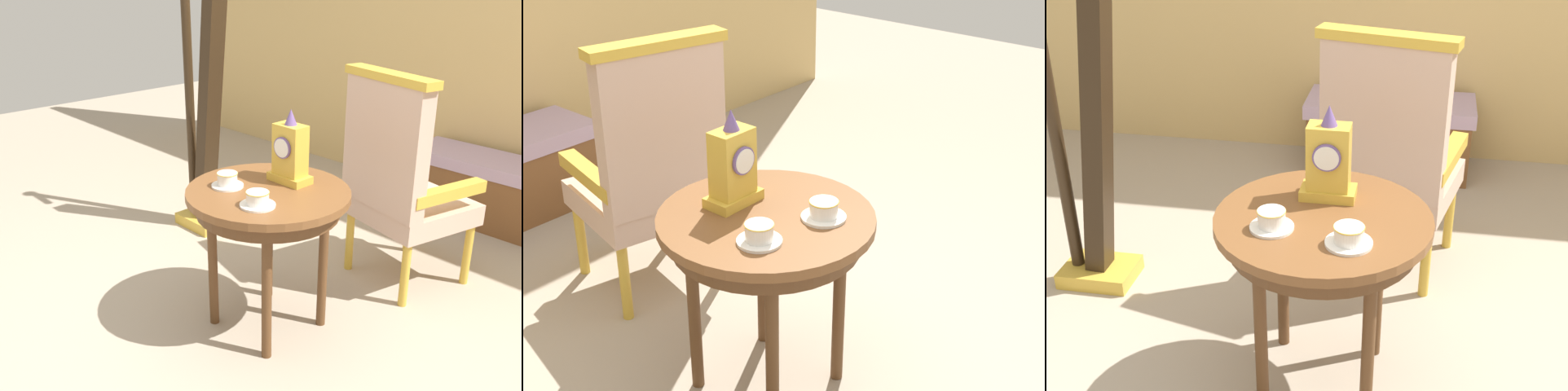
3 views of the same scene
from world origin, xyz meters
The scene contains 8 objects.
ground_plane centered at (0.00, 0.00, 0.00)m, with size 10.00×10.00×0.00m, color tan.
side_table centered at (0.01, 0.08, 0.61)m, with size 0.73×0.73×0.69m.
teacup_left centered at (-0.15, -0.03, 0.72)m, with size 0.14×0.14×0.07m.
teacup_right centered at (0.11, -0.08, 0.72)m, with size 0.15×0.15×0.06m.
mantel_clock centered at (0.00, 0.22, 0.82)m, with size 0.19×0.11×0.34m.
armchair centered at (0.17, 0.85, 0.59)m, with size 0.65×0.64×1.14m.
harp centered at (-1.05, 0.55, 0.75)m, with size 0.40×0.24×1.84m.
window_bench centered at (0.11, 1.95, 0.22)m, with size 0.96×0.40×0.44m.
Camera 1 is at (1.72, -1.58, 1.63)m, focal length 40.35 mm.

